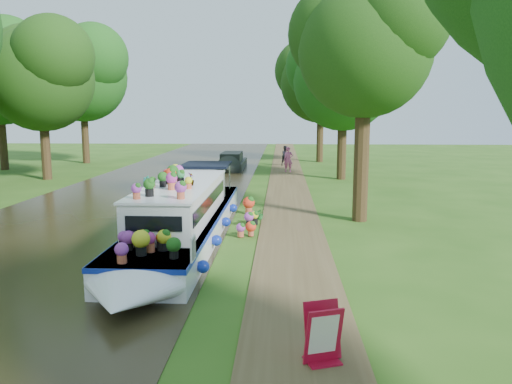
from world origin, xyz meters
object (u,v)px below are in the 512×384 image
object	(u,v)px
sandwich_board	(323,337)
pedestrian_dark	(286,156)
pedestrian_pink	(288,159)
plant_boat	(182,216)
second_boat	(232,162)

from	to	relation	value
sandwich_board	pedestrian_dark	distance (m)	30.81
pedestrian_pink	sandwich_board	bearing A→B (deg)	-86.60
plant_boat	second_boat	xyz separation A→B (m)	(-0.50, 20.73, -0.36)
pedestrian_pink	pedestrian_dark	distance (m)	4.38
pedestrian_pink	plant_boat	bearing A→B (deg)	-97.74
sandwich_board	pedestrian_pink	size ratio (longest dim) A/B	0.57
plant_boat	pedestrian_pink	size ratio (longest dim) A/B	7.89
pedestrian_pink	pedestrian_dark	bearing A→B (deg)	94.88
plant_boat	pedestrian_dark	xyz separation A→B (m)	(3.40, 23.28, -0.07)
sandwich_board	pedestrian_pink	xyz separation A→B (m)	(-0.23, 26.44, 0.42)
plant_boat	pedestrian_dark	bearing A→B (deg)	81.69
second_boat	pedestrian_pink	xyz separation A→B (m)	(4.05, -1.82, 0.40)
pedestrian_dark	sandwich_board	bearing A→B (deg)	-124.28
sandwich_board	second_boat	bearing A→B (deg)	79.54
second_boat	sandwich_board	bearing A→B (deg)	-81.57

